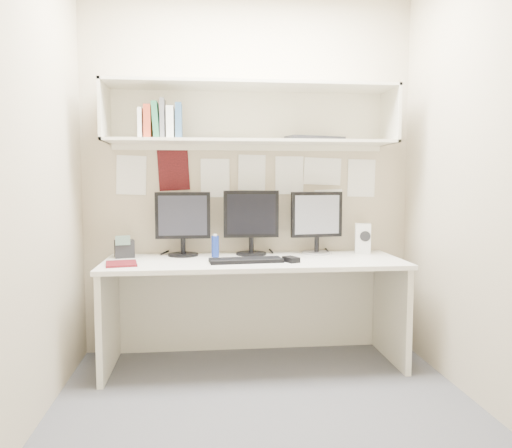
{
  "coord_description": "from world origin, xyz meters",
  "views": [
    {
      "loc": [
        -0.34,
        -2.67,
        1.26
      ],
      "look_at": [
        -0.02,
        0.35,
        1.0
      ],
      "focal_mm": 35.0,
      "sensor_mm": 36.0,
      "label": 1
    }
  ],
  "objects": [
    {
      "name": "floor",
      "position": [
        0.0,
        0.0,
        0.0
      ],
      "size": [
        2.4,
        2.0,
        0.01
      ],
      "primitive_type": "cube",
      "color": "#4D4D52",
      "rests_on": "ground"
    },
    {
      "name": "wall_back",
      "position": [
        0.0,
        1.0,
        1.3
      ],
      "size": [
        2.4,
        0.02,
        2.6
      ],
      "primitive_type": "cube",
      "color": "tan",
      "rests_on": "ground"
    },
    {
      "name": "wall_front",
      "position": [
        0.0,
        -1.0,
        1.3
      ],
      "size": [
        2.4,
        0.02,
        2.6
      ],
      "primitive_type": "cube",
      "color": "tan",
      "rests_on": "ground"
    },
    {
      "name": "wall_left",
      "position": [
        -1.2,
        0.0,
        1.3
      ],
      "size": [
        0.02,
        2.0,
        2.6
      ],
      "primitive_type": "cube",
      "color": "tan",
      "rests_on": "ground"
    },
    {
      "name": "wall_right",
      "position": [
        1.2,
        0.0,
        1.3
      ],
      "size": [
        0.02,
        2.0,
        2.6
      ],
      "primitive_type": "cube",
      "color": "tan",
      "rests_on": "ground"
    },
    {
      "name": "desk",
      "position": [
        0.0,
        0.65,
        0.37
      ],
      "size": [
        2.0,
        0.7,
        0.73
      ],
      "color": "silver",
      "rests_on": "floor"
    },
    {
      "name": "overhead_hutch",
      "position": [
        0.0,
        0.86,
        1.72
      ],
      "size": [
        2.0,
        0.38,
        0.4
      ],
      "color": "beige",
      "rests_on": "wall_back"
    },
    {
      "name": "pinned_papers",
      "position": [
        0.0,
        0.99,
        1.25
      ],
      "size": [
        1.92,
        0.01,
        0.48
      ],
      "primitive_type": null,
      "color": "white",
      "rests_on": "wall_back"
    },
    {
      "name": "monitor_left",
      "position": [
        -0.48,
        0.87,
        0.98
      ],
      "size": [
        0.39,
        0.21,
        0.45
      ],
      "rotation": [
        0.0,
        0.0,
        0.0
      ],
      "color": "black",
      "rests_on": "desk"
    },
    {
      "name": "monitor_center",
      "position": [
        0.0,
        0.87,
        0.98
      ],
      "size": [
        0.4,
        0.22,
        0.46
      ],
      "rotation": [
        0.0,
        0.0,
        -0.03
      ],
      "color": "black",
      "rests_on": "desk"
    },
    {
      "name": "monitor_right",
      "position": [
        0.48,
        0.87,
        0.98
      ],
      "size": [
        0.39,
        0.21,
        0.45
      ],
      "rotation": [
        0.0,
        0.0,
        0.15
      ],
      "color": "#A5A5AA",
      "rests_on": "desk"
    },
    {
      "name": "keyboard",
      "position": [
        -0.06,
        0.54,
        0.74
      ],
      "size": [
        0.49,
        0.21,
        0.02
      ],
      "primitive_type": "cube",
      "rotation": [
        0.0,
        0.0,
        0.09
      ],
      "color": "black",
      "rests_on": "desk"
    },
    {
      "name": "mouse",
      "position": [
        0.23,
        0.51,
        0.75
      ],
      "size": [
        0.11,
        0.13,
        0.03
      ],
      "primitive_type": "cube",
      "rotation": [
        0.0,
        0.0,
        0.42
      ],
      "color": "black",
      "rests_on": "desk"
    },
    {
      "name": "speaker",
      "position": [
        0.82,
        0.86,
        0.84
      ],
      "size": [
        0.13,
        0.14,
        0.22
      ],
      "rotation": [
        0.0,
        0.0,
        -0.25
      ],
      "color": "silver",
      "rests_on": "desk"
    },
    {
      "name": "blue_bottle",
      "position": [
        -0.26,
        0.78,
        0.81
      ],
      "size": [
        0.05,
        0.05,
        0.16
      ],
      "color": "navy",
      "rests_on": "desk"
    },
    {
      "name": "maroon_notebook",
      "position": [
        -0.86,
        0.52,
        0.74
      ],
      "size": [
        0.23,
        0.26,
        0.01
      ],
      "primitive_type": "cube",
      "rotation": [
        0.0,
        0.0,
        0.18
      ],
      "color": "#560E14",
      "rests_on": "desk"
    },
    {
      "name": "desk_phone",
      "position": [
        -0.89,
        0.83,
        0.79
      ],
      "size": [
        0.15,
        0.14,
        0.16
      ],
      "rotation": [
        0.0,
        0.0,
        0.24
      ],
      "color": "black",
      "rests_on": "desk"
    },
    {
      "name": "book_stack",
      "position": [
        -0.61,
        0.76,
        1.66
      ],
      "size": [
        0.29,
        0.16,
        0.26
      ],
      "color": "white",
      "rests_on": "overhead_hutch"
    },
    {
      "name": "hutch_tray",
      "position": [
        0.45,
        0.79,
        1.55
      ],
      "size": [
        0.43,
        0.26,
        0.03
      ],
      "primitive_type": "cube",
      "rotation": [
        0.0,
        0.0,
        0.29
      ],
      "color": "black",
      "rests_on": "overhead_hutch"
    }
  ]
}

